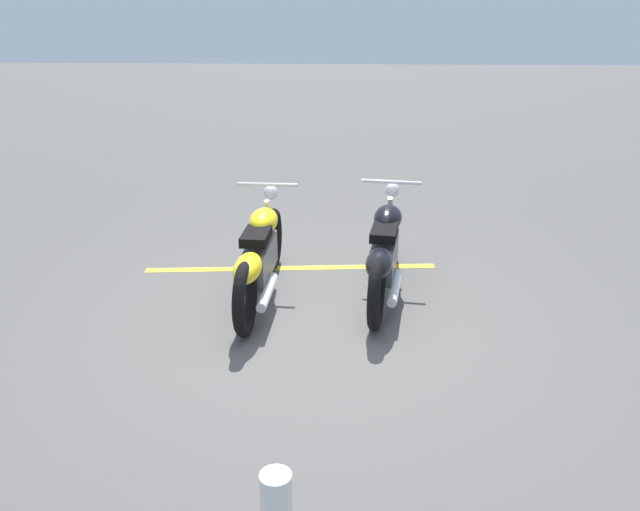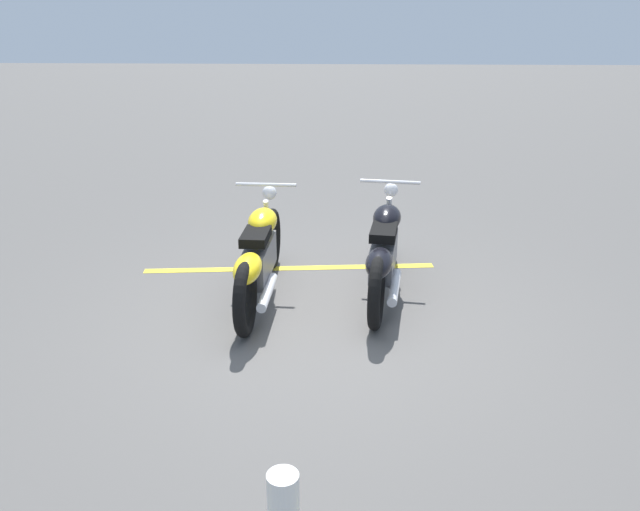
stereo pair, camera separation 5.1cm
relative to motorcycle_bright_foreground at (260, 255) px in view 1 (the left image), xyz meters
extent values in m
plane|color=#514F4C|center=(0.49, 0.61, -0.46)|extent=(60.00, 60.00, 0.00)
torus|color=black|center=(-0.84, 0.03, -0.13)|extent=(0.67, 0.13, 0.67)
torus|color=black|center=(0.72, -0.03, -0.13)|extent=(0.67, 0.13, 0.67)
cube|color=#59595E|center=(-0.01, 0.00, -0.04)|extent=(0.85, 0.25, 0.32)
ellipsoid|color=yellow|center=(-0.28, 0.01, 0.26)|extent=(0.53, 0.30, 0.24)
ellipsoid|color=yellow|center=(0.56, -0.02, 0.10)|extent=(0.57, 0.26, 0.22)
cube|color=black|center=(0.12, -0.01, 0.24)|extent=(0.45, 0.26, 0.09)
cylinder|color=silver|center=(-0.61, 0.02, 0.13)|extent=(0.27, 0.07, 0.56)
cylinder|color=silver|center=(-0.56, 0.02, 0.56)|extent=(0.06, 0.62, 0.04)
sphere|color=silver|center=(-0.76, 0.02, 0.42)|extent=(0.15, 0.15, 0.15)
cylinder|color=silver|center=(0.40, 0.12, -0.20)|extent=(0.70, 0.12, 0.09)
torus|color=black|center=(-1.00, 1.32, -0.13)|extent=(0.68, 0.20, 0.67)
torus|color=black|center=(0.54, 1.11, -0.13)|extent=(0.68, 0.20, 0.67)
cube|color=#59595E|center=(-0.18, 1.21, -0.04)|extent=(0.86, 0.33, 0.32)
ellipsoid|color=black|center=(-0.45, 1.25, 0.26)|extent=(0.55, 0.35, 0.24)
ellipsoid|color=black|center=(0.38, 1.13, 0.10)|extent=(0.59, 0.31, 0.22)
cube|color=black|center=(-0.05, 1.19, 0.24)|extent=(0.47, 0.30, 0.09)
cylinder|color=silver|center=(-0.77, 1.29, 0.13)|extent=(0.27, 0.09, 0.56)
cylinder|color=silver|center=(-0.73, 1.28, 0.56)|extent=(0.12, 0.62, 0.04)
sphere|color=silver|center=(-0.92, 1.31, 0.42)|extent=(0.15, 0.15, 0.15)
cylinder|color=silver|center=(0.24, 1.30, -0.20)|extent=(0.71, 0.18, 0.09)
cube|color=yellow|center=(-0.81, 0.22, -0.46)|extent=(0.43, 3.20, 0.01)
camera|label=1|loc=(5.66, 0.88, 2.21)|focal=35.57mm
camera|label=2|loc=(5.66, 0.83, 2.21)|focal=35.57mm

